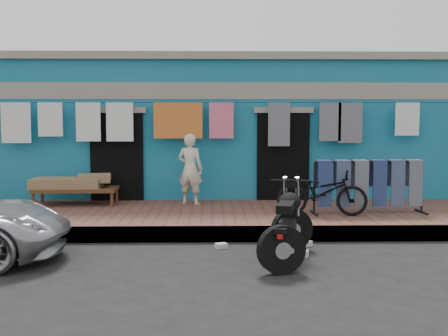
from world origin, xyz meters
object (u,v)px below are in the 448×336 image
at_px(bicycle, 322,187).
at_px(jeans_rack, 369,186).
at_px(charpoy, 76,190).
at_px(seated_person, 190,169).
at_px(motorcycle, 287,222).

xyz_separation_m(bicycle, jeans_rack, (0.88, 0.16, -0.01)).
xyz_separation_m(charpoy, jeans_rack, (5.57, -1.18, 0.21)).
distance_m(bicycle, charpoy, 4.88).
bearing_deg(jeans_rack, seated_person, 160.40).
bearing_deg(seated_person, bicycle, 170.07).
bearing_deg(seated_person, charpoy, 18.65).
distance_m(bicycle, jeans_rack, 0.90).
distance_m(seated_person, motorcycle, 3.90).
bearing_deg(bicycle, charpoy, 83.62).
height_order(bicycle, charpoy, bicycle).
bearing_deg(motorcycle, jeans_rack, 67.15).
xyz_separation_m(seated_person, jeans_rack, (3.28, -1.17, -0.21)).
distance_m(seated_person, jeans_rack, 3.49).
height_order(seated_person, motorcycle, seated_person).
bearing_deg(jeans_rack, charpoy, 168.02).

